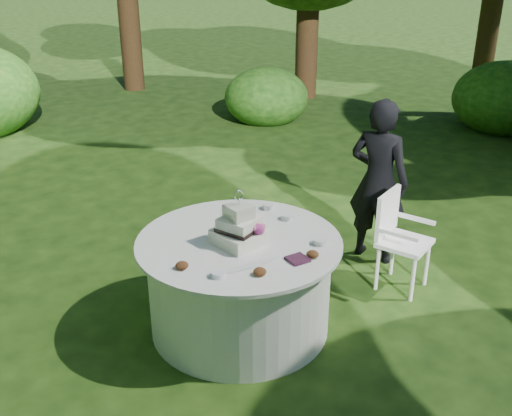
# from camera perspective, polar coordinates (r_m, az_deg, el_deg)

# --- Properties ---
(ground) EXTENTS (80.00, 80.00, 0.00)m
(ground) POSITION_cam_1_polar(r_m,az_deg,el_deg) (4.90, -1.53, -11.11)
(ground) COLOR #18330E
(ground) RESTS_ON ground
(napkins) EXTENTS (0.14, 0.14, 0.02)m
(napkins) POSITION_cam_1_polar(r_m,az_deg,el_deg) (4.23, 3.99, -4.89)
(napkins) COLOR #431C34
(napkins) RESTS_ON table
(feather_plume) EXTENTS (0.48, 0.07, 0.01)m
(feather_plume) POSITION_cam_1_polar(r_m,az_deg,el_deg) (4.15, -0.64, -5.51)
(feather_plume) COLOR silver
(feather_plume) RESTS_ON table
(guest) EXTENTS (0.58, 0.68, 1.57)m
(guest) POSITION_cam_1_polar(r_m,az_deg,el_deg) (5.68, 11.58, 2.49)
(guest) COLOR black
(guest) RESTS_ON ground
(table) EXTENTS (1.56, 1.56, 0.77)m
(table) POSITION_cam_1_polar(r_m,az_deg,el_deg) (4.69, -1.58, -7.23)
(table) COLOR silver
(table) RESTS_ON ground
(cake) EXTENTS (0.40, 0.40, 0.43)m
(cake) POSITION_cam_1_polar(r_m,az_deg,el_deg) (4.42, -1.55, -2.01)
(cake) COLOR white
(cake) RESTS_ON table
(chair) EXTENTS (0.53, 0.53, 0.88)m
(chair) POSITION_cam_1_polar(r_m,az_deg,el_deg) (5.33, 13.34, -2.32)
(chair) COLOR white
(chair) RESTS_ON ground
(votives) EXTENTS (1.01, 0.88, 0.04)m
(votives) POSITION_cam_1_polar(r_m,az_deg,el_deg) (4.58, 1.85, -2.35)
(votives) COLOR white
(votives) RESTS_ON table
(petal_cups) EXTENTS (0.97, 1.02, 0.05)m
(petal_cups) POSITION_cam_1_polar(r_m,az_deg,el_deg) (4.34, -0.45, -3.81)
(petal_cups) COLOR #562D16
(petal_cups) RESTS_ON table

